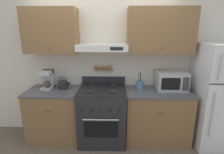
{
  "coord_description": "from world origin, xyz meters",
  "views": [
    {
      "loc": [
        0.22,
        -2.45,
        1.89
      ],
      "look_at": [
        0.16,
        0.27,
        1.15
      ],
      "focal_mm": 28.0,
      "sensor_mm": 36.0,
      "label": 1
    }
  ],
  "objects_px": {
    "tea_kettle": "(63,84)",
    "utensil_crock": "(140,85)",
    "refrigerator": "(219,95)",
    "coffee_maker": "(48,79)",
    "stove_range": "(103,114)",
    "microwave": "(171,80)"
  },
  "relations": [
    {
      "from": "tea_kettle",
      "to": "refrigerator",
      "type": "bearing_deg",
      "value": -2.95
    },
    {
      "from": "stove_range",
      "to": "utensil_crock",
      "type": "bearing_deg",
      "value": 10.53
    },
    {
      "from": "tea_kettle",
      "to": "coffee_maker",
      "type": "relative_size",
      "value": 0.68
    },
    {
      "from": "stove_range",
      "to": "microwave",
      "type": "height_order",
      "value": "microwave"
    },
    {
      "from": "refrigerator",
      "to": "tea_kettle",
      "type": "bearing_deg",
      "value": 177.05
    },
    {
      "from": "refrigerator",
      "to": "tea_kettle",
      "type": "xyz_separation_m",
      "value": [
        -2.61,
        0.13,
        0.14
      ]
    },
    {
      "from": "refrigerator",
      "to": "stove_range",
      "type": "bearing_deg",
      "value": 179.5
    },
    {
      "from": "stove_range",
      "to": "utensil_crock",
      "type": "height_order",
      "value": "utensil_crock"
    },
    {
      "from": "tea_kettle",
      "to": "microwave",
      "type": "xyz_separation_m",
      "value": [
        1.85,
        0.02,
        0.07
      ]
    },
    {
      "from": "microwave",
      "to": "refrigerator",
      "type": "bearing_deg",
      "value": -11.33
    },
    {
      "from": "tea_kettle",
      "to": "utensil_crock",
      "type": "bearing_deg",
      "value": 0.0
    },
    {
      "from": "refrigerator",
      "to": "coffee_maker",
      "type": "height_order",
      "value": "refrigerator"
    },
    {
      "from": "stove_range",
      "to": "microwave",
      "type": "distance_m",
      "value": 1.31
    },
    {
      "from": "stove_range",
      "to": "utensil_crock",
      "type": "relative_size",
      "value": 3.57
    },
    {
      "from": "tea_kettle",
      "to": "stove_range",
      "type": "bearing_deg",
      "value": -9.74
    },
    {
      "from": "coffee_maker",
      "to": "utensil_crock",
      "type": "xyz_separation_m",
      "value": [
        1.59,
        -0.03,
        -0.09
      ]
    },
    {
      "from": "refrigerator",
      "to": "coffee_maker",
      "type": "distance_m",
      "value": 2.9
    },
    {
      "from": "stove_range",
      "to": "coffee_maker",
      "type": "distance_m",
      "value": 1.13
    },
    {
      "from": "tea_kettle",
      "to": "utensil_crock",
      "type": "relative_size",
      "value": 0.73
    },
    {
      "from": "tea_kettle",
      "to": "coffee_maker",
      "type": "bearing_deg",
      "value": 172.76
    },
    {
      "from": "refrigerator",
      "to": "tea_kettle",
      "type": "height_order",
      "value": "refrigerator"
    },
    {
      "from": "coffee_maker",
      "to": "microwave",
      "type": "relative_size",
      "value": 0.65
    }
  ]
}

